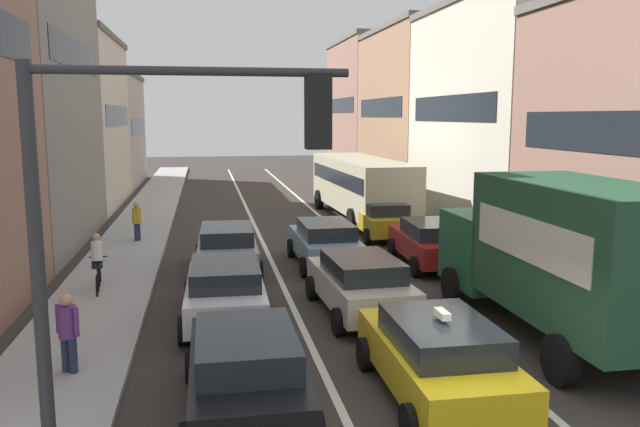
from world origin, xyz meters
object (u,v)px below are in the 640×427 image
traffic_light_pole (152,214)px  pedestrian_mid_sidewalk (137,220)px  wagon_right_lane_far (383,218)px  removalist_box_truck (557,252)px  sedan_left_lane_front (246,369)px  wagon_left_lane_second (225,290)px  sedan_centre_lane_second (360,283)px  taxi_centre_lane_front (438,356)px  hatchback_centre_lane_third (325,242)px  sedan_right_lane_behind_truck (431,242)px  cyclist_on_sidewalk (98,265)px  pedestrian_near_kerb (68,331)px  sedan_left_lane_third (227,247)px  bus_mid_queue_primary (361,183)px

traffic_light_pole → pedestrian_mid_sidewalk: size_ratio=3.31×
wagon_right_lane_far → removalist_box_truck: bearing=-175.0°
sedan_left_lane_front → wagon_left_lane_second: bearing=2.1°
traffic_light_pole → pedestrian_mid_sidewalk: bearing=96.6°
removalist_box_truck → sedan_centre_lane_second: removalist_box_truck is taller
traffic_light_pole → wagon_left_lane_second: size_ratio=1.27×
sedan_centre_lane_second → pedestrian_mid_sidewalk: bearing=29.9°
taxi_centre_lane_front → hatchback_centre_lane_third: (-0.04, 10.22, -0.00)m
sedan_right_lane_behind_truck → cyclist_on_sidewalk: size_ratio=2.54×
traffic_light_pole → sedan_left_lane_front: size_ratio=1.28×
sedan_right_lane_behind_truck → pedestrian_near_kerb: size_ratio=2.64×
pedestrian_near_kerb → cyclist_on_sidewalk: bearing=38.3°
traffic_light_pole → cyclist_on_sidewalk: (-2.40, 10.62, -2.97)m
taxi_centre_lane_front → wagon_left_lane_second: taxi_centre_lane_front is taller
sedan_left_lane_front → cyclist_on_sidewalk: cyclist_on_sidewalk is taller
sedan_left_lane_third → pedestrian_near_kerb: 8.51m
hatchback_centre_lane_third → pedestrian_near_kerb: bearing=141.4°
taxi_centre_lane_front → cyclist_on_sidewalk: 10.53m
taxi_centre_lane_front → bus_mid_queue_primary: 19.75m
sedan_left_lane_third → sedan_right_lane_behind_truck: size_ratio=0.99×
removalist_box_truck → sedan_left_lane_third: bearing=43.3°
sedan_centre_lane_second → pedestrian_mid_sidewalk: pedestrian_mid_sidewalk is taller
sedan_left_lane_front → cyclist_on_sidewalk: size_ratio=2.49×
sedan_right_lane_behind_truck → pedestrian_mid_sidewalk: (-9.94, 5.41, 0.15)m
taxi_centre_lane_front → hatchback_centre_lane_third: taxi_centre_lane_front is taller
traffic_light_pole → wagon_left_lane_second: 8.21m
taxi_centre_lane_front → pedestrian_near_kerb: same height
removalist_box_truck → pedestrian_mid_sidewalk: size_ratio=4.65×
sedan_left_lane_front → wagon_right_lane_far: 16.05m
traffic_light_pole → sedan_left_lane_front: bearing=66.2°
taxi_centre_lane_front → removalist_box_truck: bearing=-55.3°
removalist_box_truck → bus_mid_queue_primary: size_ratio=0.73×
sedan_left_lane_third → cyclist_on_sidewalk: 4.13m
sedan_left_lane_front → pedestrian_mid_sidewalk: pedestrian_mid_sidewalk is taller
hatchback_centre_lane_third → sedan_left_lane_front: bearing=162.0°
sedan_left_lane_third → cyclist_on_sidewalk: cyclist_on_sidewalk is taller
removalist_box_truck → pedestrian_mid_sidewalk: 16.20m
hatchback_centre_lane_third → wagon_right_lane_far: 5.51m
pedestrian_near_kerb → pedestrian_mid_sidewalk: bearing=34.6°
bus_mid_queue_primary → cyclist_on_sidewalk: 15.45m
sedan_centre_lane_second → hatchback_centre_lane_third: (0.10, 5.25, 0.00)m
wagon_right_lane_far → sedan_centre_lane_second: bearing=163.8°
wagon_left_lane_second → bus_mid_queue_primary: size_ratio=0.41×
hatchback_centre_lane_third → bus_mid_queue_primary: 9.89m
removalist_box_truck → cyclist_on_sidewalk: removalist_box_truck is taller
traffic_light_pole → wagon_left_lane_second: traffic_light_pole is taller
taxi_centre_lane_front → pedestrian_mid_sidewalk: (-6.53, 15.04, 0.15)m
taxi_centre_lane_front → wagon_right_lane_far: taxi_centre_lane_front is taller
taxi_centre_lane_front → sedan_centre_lane_second: taxi_centre_lane_front is taller
sedan_left_lane_front → sedan_centre_lane_second: same height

